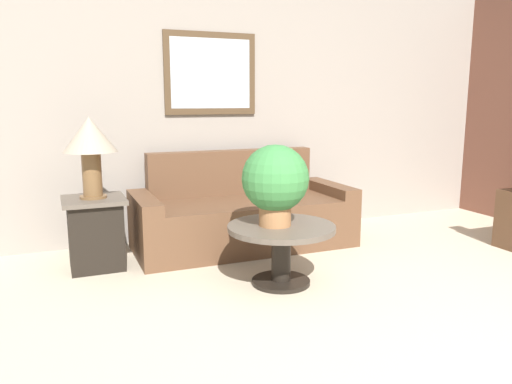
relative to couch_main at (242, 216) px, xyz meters
name	(u,v)px	position (x,y,z in m)	size (l,w,h in m)	color
wall_back	(265,106)	(0.46, 0.52, 1.02)	(7.38, 0.09, 2.60)	gray
couch_main	(242,216)	(0.00, 0.00, 0.00)	(2.02, 0.85, 0.88)	brown
coffee_table	(281,241)	(-0.09, -1.05, 0.04)	(0.80, 0.80, 0.46)	black
side_table	(96,232)	(-1.34, -0.13, 0.01)	(0.49, 0.49, 0.59)	black
table_lamp	(90,141)	(-1.34, -0.13, 0.76)	(0.42, 0.42, 0.65)	brown
potted_plant_on_table	(275,181)	(-0.14, -1.04, 0.50)	(0.49, 0.49, 0.60)	#9E6B42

